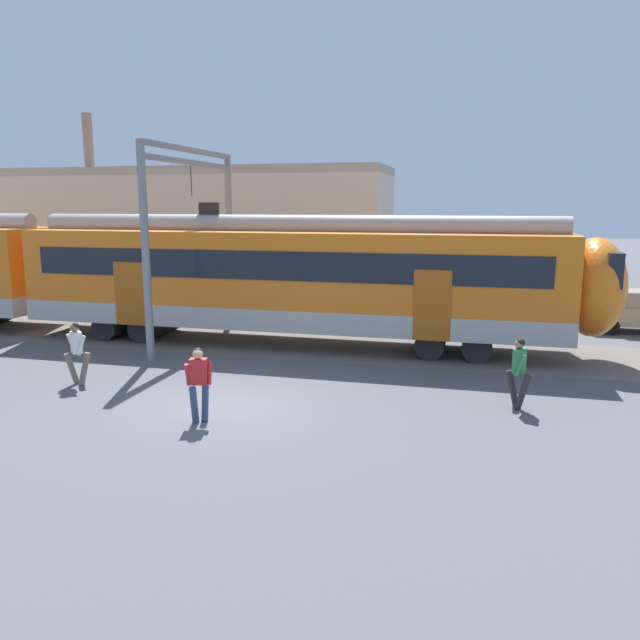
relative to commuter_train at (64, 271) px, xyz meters
The scene contains 8 objects.
ground_plane 11.60m from the commuter_train, 36.81° to the right, with size 160.00×160.00×0.00m, color #515156.
track_bed 3.35m from the commuter_train, behind, with size 80.00×4.40×0.01m, color #605951.
commuter_train is the anchor object (origin of this frame).
pedestrian_white 7.72m from the commuter_train, 52.11° to the right, with size 0.68×0.44×1.67m.
pedestrian_red 12.01m from the commuter_train, 41.08° to the right, with size 0.54×0.69×1.67m.
pedestrian_green 16.61m from the commuter_train, 18.07° to the right, with size 0.60×0.63×1.67m.
catenary_gantry 5.59m from the commuter_train, ahead, with size 0.24×6.64×6.53m.
background_building 9.31m from the commuter_train, 84.70° to the left, with size 19.26×5.00×9.20m.
Camera 1 is at (5.64, -12.94, 4.70)m, focal length 35.00 mm.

